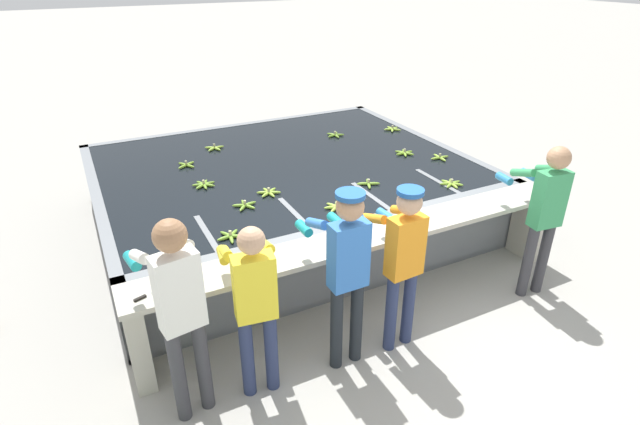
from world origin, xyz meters
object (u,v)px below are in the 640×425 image
at_px(banana_bunch_floating_9, 337,207).
at_px(banana_bunch_floating_11, 335,135).
at_px(banana_bunch_floating_1, 404,153).
at_px(knife_0, 148,294).
at_px(worker_2, 346,264).
at_px(worker_4, 545,208).
at_px(worker_1, 255,298).
at_px(banana_bunch_floating_4, 269,192).
at_px(worker_0, 179,303).
at_px(worker_3, 402,255).
at_px(banana_bunch_floating_3, 204,185).
at_px(banana_bunch_floating_8, 186,165).
at_px(banana_bunch_floating_12, 392,129).
at_px(banana_bunch_floating_10, 214,148).
at_px(banana_bunch_floating_5, 245,205).
at_px(banana_bunch_floating_6, 230,236).
at_px(banana_bunch_floating_2, 368,184).
at_px(banana_bunch_floating_7, 451,183).
at_px(banana_bunch_floating_0, 440,158).

xyz_separation_m(banana_bunch_floating_9, banana_bunch_floating_11, (1.15, 2.16, 0.00)).
distance_m(banana_bunch_floating_1, knife_0, 4.10).
bearing_deg(worker_2, worker_4, 0.19).
xyz_separation_m(worker_2, banana_bunch_floating_11, (1.73, 3.37, -0.14)).
height_order(worker_1, banana_bunch_floating_4, worker_1).
bearing_deg(worker_0, worker_3, -2.34).
bearing_deg(worker_3, banana_bunch_floating_11, 70.87).
xyz_separation_m(worker_4, banana_bunch_floating_3, (-2.86, 2.43, -0.12)).
xyz_separation_m(banana_bunch_floating_8, banana_bunch_floating_12, (3.24, 0.06, -0.00)).
bearing_deg(banana_bunch_floating_8, banana_bunch_floating_10, 43.09).
bearing_deg(worker_2, banana_bunch_floating_5, 99.84).
relative_size(worker_3, knife_0, 4.72).
distance_m(banana_bunch_floating_3, banana_bunch_floating_9, 1.66).
bearing_deg(banana_bunch_floating_6, knife_0, -145.66).
bearing_deg(banana_bunch_floating_4, banana_bunch_floating_2, -14.74).
relative_size(banana_bunch_floating_7, banana_bunch_floating_9, 1.00).
xyz_separation_m(worker_1, banana_bunch_floating_2, (2.00, 1.55, -0.04)).
height_order(worker_3, banana_bunch_floating_6, worker_3).
relative_size(banana_bunch_floating_5, banana_bunch_floating_7, 0.99).
bearing_deg(banana_bunch_floating_3, knife_0, -116.84).
xyz_separation_m(banana_bunch_floating_0, banana_bunch_floating_1, (-0.32, 0.36, -0.00)).
relative_size(worker_1, worker_3, 0.97).
distance_m(banana_bunch_floating_2, banana_bunch_floating_9, 0.74).
relative_size(banana_bunch_floating_1, banana_bunch_floating_11, 1.02).
relative_size(banana_bunch_floating_1, banana_bunch_floating_5, 1.02).
height_order(banana_bunch_floating_6, banana_bunch_floating_7, same).
xyz_separation_m(banana_bunch_floating_4, banana_bunch_floating_9, (0.51, -0.68, -0.00)).
bearing_deg(worker_3, banana_bunch_floating_5, 116.18).
distance_m(banana_bunch_floating_4, banana_bunch_floating_9, 0.85).
bearing_deg(banana_bunch_floating_11, knife_0, -138.65).
bearing_deg(worker_1, banana_bunch_floating_0, 29.21).
height_order(worker_1, banana_bunch_floating_10, worker_1).
distance_m(worker_1, banana_bunch_floating_0, 3.79).
xyz_separation_m(banana_bunch_floating_9, banana_bunch_floating_12, (2.09, 2.01, 0.00)).
bearing_deg(worker_3, banana_bunch_floating_4, 104.38).
relative_size(banana_bunch_floating_2, banana_bunch_floating_10, 0.97).
xyz_separation_m(banana_bunch_floating_6, banana_bunch_floating_12, (3.31, 2.10, 0.00)).
xyz_separation_m(worker_2, banana_bunch_floating_10, (-0.07, 3.64, -0.14)).
bearing_deg(banana_bunch_floating_3, banana_bunch_floating_10, 68.33).
bearing_deg(banana_bunch_floating_3, worker_1, -95.94).
relative_size(banana_bunch_floating_6, banana_bunch_floating_10, 0.99).
bearing_deg(banana_bunch_floating_4, banana_bunch_floating_0, 0.06).
height_order(banana_bunch_floating_1, knife_0, banana_bunch_floating_1).
bearing_deg(worker_0, banana_bunch_floating_5, 57.07).
distance_m(banana_bunch_floating_1, banana_bunch_floating_7, 1.12).
relative_size(banana_bunch_floating_0, banana_bunch_floating_2, 1.05).
relative_size(banana_bunch_floating_8, knife_0, 0.75).
xyz_separation_m(banana_bunch_floating_10, banana_bunch_floating_12, (2.73, -0.42, 0.00)).
xyz_separation_m(worker_2, banana_bunch_floating_3, (-0.54, 2.44, -0.14)).
bearing_deg(worker_3, banana_bunch_floating_6, 136.32).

